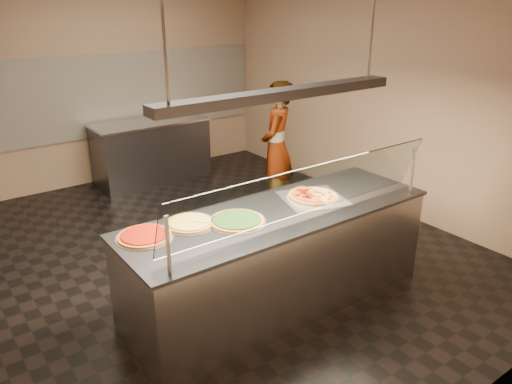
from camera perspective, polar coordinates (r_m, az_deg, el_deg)
ground at (r=5.72m, az=-4.46°, el=-6.59°), size 5.00×6.00×0.02m
wall_back at (r=7.87m, az=-16.74°, el=12.02°), size 5.00×0.02×3.00m
wall_front at (r=3.15m, az=25.06°, el=-2.61°), size 5.00×0.02×3.00m
wall_right at (r=6.81m, az=13.72°, el=10.93°), size 0.02×6.00×3.00m
tile_band at (r=7.88m, az=-16.50°, el=10.56°), size 4.90×0.02×1.20m
serving_counter at (r=4.56m, az=2.63°, el=-7.54°), size 2.87×0.94×0.93m
sneeze_guard at (r=4.00m, az=5.87°, el=0.10°), size 2.63×0.18×0.54m
perforated_tray at (r=4.65m, az=6.52°, el=-0.65°), size 0.69×0.69×0.01m
half_pizza_pepperoni at (r=4.57m, az=5.50°, el=-0.63°), size 0.35×0.50×0.05m
half_pizza_sausage at (r=4.71m, az=7.52°, el=-0.12°), size 0.35×0.50×0.04m
pizza_spinach at (r=4.14m, az=-2.23°, el=-3.26°), size 0.49×0.49×0.03m
pizza_cheese at (r=4.14m, az=-7.61°, el=-3.49°), size 0.43×0.43×0.03m
pizza_tomato at (r=3.98m, az=-12.64°, el=-4.92°), size 0.45×0.45×0.03m
pizza_spatula at (r=4.12m, az=-5.51°, el=-3.27°), size 0.28×0.17×0.02m
prep_table at (r=7.83m, az=-11.84°, el=4.64°), size 1.71×0.74×0.93m
worker at (r=6.49m, az=2.36°, el=5.13°), size 0.74×0.71×1.71m
heat_lamp_housing at (r=4.05m, az=2.99°, el=11.12°), size 2.30×0.18×0.08m
lamp_rod_left at (r=3.45m, az=-10.54°, el=18.11°), size 0.02×0.02×1.01m
lamp_rod_right at (r=4.69m, az=13.21°, el=18.73°), size 0.02×0.02×1.01m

